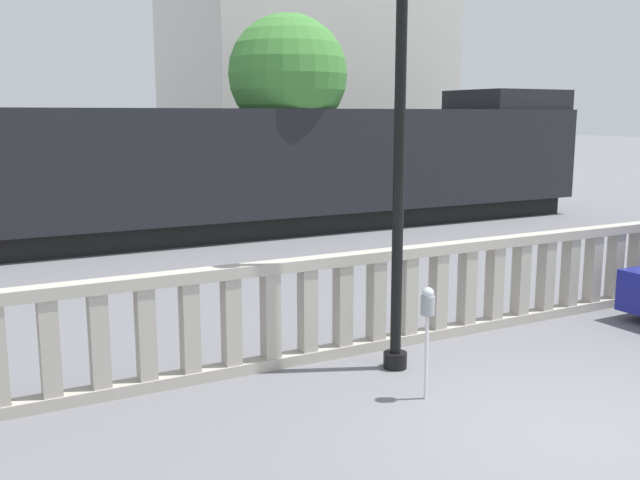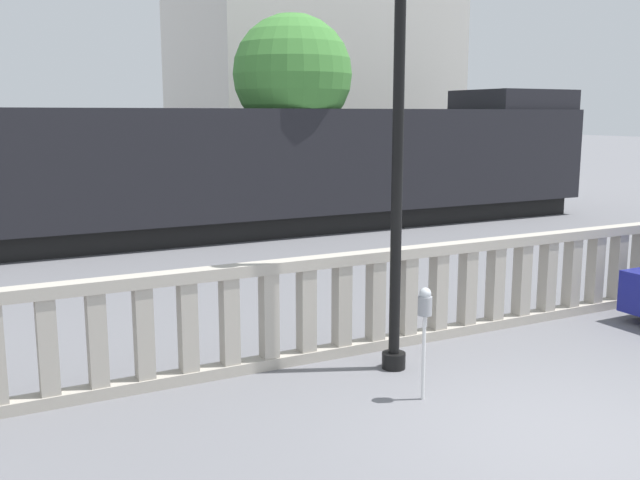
{
  "view_description": "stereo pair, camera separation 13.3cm",
  "coord_description": "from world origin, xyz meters",
  "px_view_note": "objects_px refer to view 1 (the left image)",
  "views": [
    {
      "loc": [
        -5.29,
        -4.63,
        3.13
      ],
      "look_at": [
        -0.57,
        4.13,
        1.36
      ],
      "focal_mm": 40.0,
      "sensor_mm": 36.0,
      "label": 1
    },
    {
      "loc": [
        -5.18,
        -4.69,
        3.13
      ],
      "look_at": [
        -0.57,
        4.13,
        1.36
      ],
      "focal_mm": 40.0,
      "sensor_mm": 36.0,
      "label": 2
    }
  ],
  "objects_px": {
    "parking_meter": "(428,311)",
    "tree_left": "(288,76)",
    "lamppost": "(401,71)",
    "train_near": "(138,173)"
  },
  "relations": [
    {
      "from": "parking_meter",
      "to": "tree_left",
      "type": "bearing_deg",
      "value": 71.59
    },
    {
      "from": "lamppost",
      "to": "tree_left",
      "type": "height_order",
      "value": "lamppost"
    },
    {
      "from": "lamppost",
      "to": "train_near",
      "type": "bearing_deg",
      "value": 92.91
    },
    {
      "from": "lamppost",
      "to": "parking_meter",
      "type": "relative_size",
      "value": 5.09
    },
    {
      "from": "lamppost",
      "to": "tree_left",
      "type": "bearing_deg",
      "value": 71.25
    },
    {
      "from": "lamppost",
      "to": "train_near",
      "type": "distance_m",
      "value": 10.55
    },
    {
      "from": "lamppost",
      "to": "train_near",
      "type": "height_order",
      "value": "lamppost"
    },
    {
      "from": "tree_left",
      "to": "parking_meter",
      "type": "bearing_deg",
      "value": -108.41
    },
    {
      "from": "train_near",
      "to": "tree_left",
      "type": "relative_size",
      "value": 4.73
    },
    {
      "from": "lamppost",
      "to": "parking_meter",
      "type": "distance_m",
      "value": 2.8
    }
  ]
}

